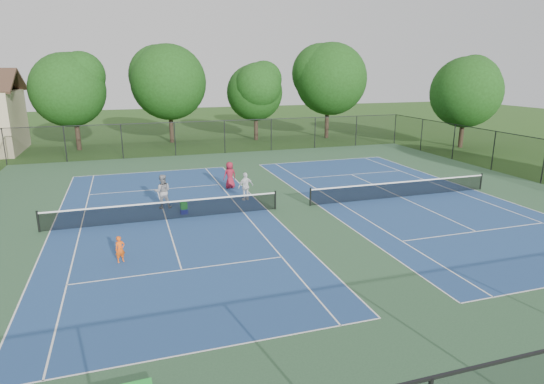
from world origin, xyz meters
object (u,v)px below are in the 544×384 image
object	(u,v)px
tree_back_c	(256,89)
instructor	(163,192)
tree_back_a	(72,86)
tree_back_d	(328,76)
tree_side_e	(466,88)
child_player	(120,249)
bystander_c	(230,175)
ball_crate	(184,211)
tree_back_b	(168,78)
bystander_a	(246,186)
ball_hopper	(184,206)

from	to	relation	value
tree_back_c	instructor	size ratio (longest dim) A/B	4.37
tree_back_a	tree_back_d	distance (m)	26.01
tree_back_d	instructor	bearing A→B (deg)	-132.41
tree_back_d	tree_side_e	world-z (taller)	tree_back_d
child_player	tree_back_c	bearing A→B (deg)	43.15
bystander_c	ball_crate	world-z (taller)	bystander_c
tree_back_d	tree_side_e	bearing A→B (deg)	-45.00
tree_back_b	tree_back_c	world-z (taller)	tree_back_b
tree_back_a	tree_back_b	bearing A→B (deg)	12.53
tree_back_b	bystander_a	bearing A→B (deg)	-85.50
tree_back_b	instructor	distance (m)	24.67
tree_side_e	child_player	size ratio (longest dim) A/B	8.06
tree_back_d	bystander_c	world-z (taller)	tree_back_d
tree_back_d	ball_hopper	size ratio (longest dim) A/B	27.59
tree_back_c	bystander_c	xyz separation A→B (m)	(-7.41, -19.67, -4.61)
tree_side_e	child_player	xyz separation A→B (m)	(-32.23, -18.85, -5.26)
tree_back_d	ball_crate	world-z (taller)	tree_back_d
bystander_c	tree_back_b	bearing A→B (deg)	-97.94
instructor	ball_hopper	xyz separation A→B (m)	(0.96, -1.42, -0.50)
bystander_a	tree_back_a	bearing A→B (deg)	-77.86
tree_back_b	ball_crate	xyz separation A→B (m)	(-1.99, -25.26, -6.46)
tree_back_c	ball_crate	xyz separation A→B (m)	(-10.99, -24.26, -5.34)
ball_hopper	bystander_c	bearing A→B (deg)	52.04
tree_back_b	bystander_c	size ratio (longest dim) A/B	5.73
child_player	bystander_a	size ratio (longest dim) A/B	0.65
tree_back_b	tree_side_e	distance (m)	29.56
instructor	tree_side_e	bearing A→B (deg)	-151.57
tree_back_a	bystander_a	xyz separation A→B (m)	(10.87, -21.71, -5.20)
tree_back_a	child_player	size ratio (longest dim) A/B	8.32
ball_crate	instructor	bearing A→B (deg)	124.07
tree_back_c	child_player	distance (m)	33.44
tree_back_a	tree_back_b	distance (m)	9.24
ball_crate	ball_hopper	bearing A→B (deg)	0.00
tree_back_c	ball_hopper	bearing A→B (deg)	-114.36
bystander_c	ball_hopper	world-z (taller)	bystander_c
child_player	instructor	bearing A→B (deg)	50.60
tree_back_a	ball_crate	world-z (taller)	tree_back_a
tree_back_a	tree_back_b	size ratio (longest dim) A/B	0.91
tree_back_c	tree_side_e	distance (m)	21.10
child_player	ball_crate	bearing A→B (deg)	38.51
tree_back_c	child_player	bearing A→B (deg)	-115.49
tree_back_d	ball_crate	xyz separation A→B (m)	(-18.99, -23.26, -6.69)
tree_back_c	tree_back_a	bearing A→B (deg)	-176.82
instructor	ball_crate	xyz separation A→B (m)	(0.96, -1.42, -0.83)
tree_side_e	ball_crate	world-z (taller)	tree_side_e
tree_back_b	instructor	world-z (taller)	tree_back_b
tree_back_b	ball_hopper	bearing A→B (deg)	-94.49
tree_back_b	ball_hopper	xyz separation A→B (m)	(-1.99, -25.26, -6.14)
tree_back_a	ball_crate	xyz separation A→B (m)	(7.01, -23.26, -5.90)
ball_hopper	ball_crate	bearing A→B (deg)	0.00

